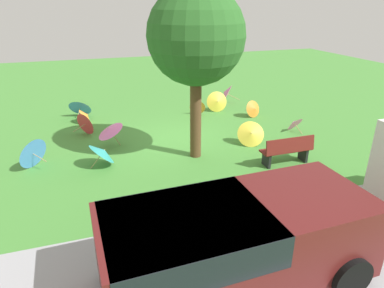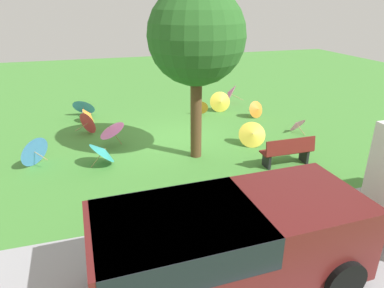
{
  "view_description": "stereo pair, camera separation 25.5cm",
  "coord_description": "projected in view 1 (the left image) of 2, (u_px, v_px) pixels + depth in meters",
  "views": [
    {
      "loc": [
        3.04,
        10.81,
        4.6
      ],
      "look_at": [
        0.06,
        1.76,
        0.6
      ],
      "focal_mm": 32.06,
      "sensor_mm": 36.0,
      "label": 1
    },
    {
      "loc": [
        2.8,
        10.88,
        4.6
      ],
      "look_at": [
        0.06,
        1.76,
        0.6
      ],
      "focal_mm": 32.06,
      "sensor_mm": 36.0,
      "label": 2
    }
  ],
  "objects": [
    {
      "name": "parasol_pink_0",
      "position": [
        226.0,
        93.0,
        16.52
      ],
      "size": [
        1.08,
        1.09,
        0.94
      ],
      "color": "tan",
      "rests_on": "ground"
    },
    {
      "name": "parasol_yellow_0",
      "position": [
        251.0,
        134.0,
        11.64
      ],
      "size": [
        1.07,
        0.9,
        0.84
      ],
      "color": "tan",
      "rests_on": "ground"
    },
    {
      "name": "parasol_orange_2",
      "position": [
        198.0,
        107.0,
        14.85
      ],
      "size": [
        0.75,
        0.67,
        0.67
      ],
      "color": "tan",
      "rests_on": "ground"
    },
    {
      "name": "parasol_orange_0",
      "position": [
        86.0,
        115.0,
        13.84
      ],
      "size": [
        0.62,
        0.68,
        0.62
      ],
      "color": "tan",
      "rests_on": "ground"
    },
    {
      "name": "parasol_blue_0",
      "position": [
        31.0,
        152.0,
        10.05
      ],
      "size": [
        1.0,
        1.01,
        0.97
      ],
      "color": "tan",
      "rests_on": "ground"
    },
    {
      "name": "parasol_red_0",
      "position": [
        87.0,
        123.0,
        12.6
      ],
      "size": [
        0.89,
        0.87,
        0.85
      ],
      "color": "tan",
      "rests_on": "ground"
    },
    {
      "name": "park_bench",
      "position": [
        287.0,
        150.0,
        10.24
      ],
      "size": [
        1.6,
        0.49,
        0.9
      ],
      "color": "maroon",
      "rests_on": "ground"
    },
    {
      "name": "parasol_orange_3",
      "position": [
        254.0,
        109.0,
        14.47
      ],
      "size": [
        0.81,
        0.79,
        0.73
      ],
      "color": "tan",
      "rests_on": "ground"
    },
    {
      "name": "shade_tree",
      "position": [
        196.0,
        37.0,
        9.58
      ],
      "size": [
        2.79,
        2.79,
        5.08
      ],
      "color": "brown",
      "rests_on": "ground"
    },
    {
      "name": "parasol_yellow_3",
      "position": [
        217.0,
        102.0,
        15.18
      ],
      "size": [
        0.96,
        0.82,
        0.91
      ],
      "color": "tan",
      "rests_on": "ground"
    },
    {
      "name": "parasol_pink_1",
      "position": [
        109.0,
        130.0,
        11.4
      ],
      "size": [
        1.02,
        1.04,
        0.91
      ],
      "color": "tan",
      "rests_on": "ground"
    },
    {
      "name": "ground",
      "position": [
        178.0,
        141.0,
        12.12
      ],
      "size": [
        40.0,
        40.0,
        0.0
      ],
      "primitive_type": "plane",
      "color": "#478C38"
    },
    {
      "name": "van_dark",
      "position": [
        230.0,
        240.0,
        5.72
      ],
      "size": [
        4.66,
        2.24,
        1.53
      ],
      "color": "#591919",
      "rests_on": "ground"
    },
    {
      "name": "parasol_pink_2",
      "position": [
        294.0,
        123.0,
        12.92
      ],
      "size": [
        0.79,
        0.74,
        0.62
      ],
      "color": "tan",
      "rests_on": "ground"
    },
    {
      "name": "parasol_blue_1",
      "position": [
        80.0,
        107.0,
        14.58
      ],
      "size": [
        1.15,
        1.02,
        0.82
      ],
      "color": "tan",
      "rests_on": "ground"
    },
    {
      "name": "parasol_teal_0",
      "position": [
        103.0,
        152.0,
        10.15
      ],
      "size": [
        0.9,
        1.01,
        0.81
      ],
      "color": "tan",
      "rests_on": "ground"
    },
    {
      "name": "road_strip",
      "position": [
        275.0,
        267.0,
        6.41
      ],
      "size": [
        40.0,
        3.94,
        0.01
      ],
      "primitive_type": "cube",
      "color": "#9E9EA3",
      "rests_on": "ground"
    }
  ]
}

